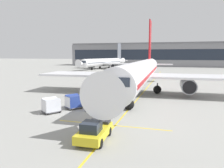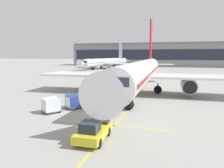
{
  "view_description": "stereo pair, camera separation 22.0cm",
  "coord_description": "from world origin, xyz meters",
  "px_view_note": "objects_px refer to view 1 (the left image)",
  "views": [
    {
      "loc": [
        9.51,
        -25.42,
        7.22
      ],
      "look_at": [
        1.3,
        2.91,
        3.19
      ],
      "focal_mm": 34.77,
      "sensor_mm": 36.0,
      "label": 1
    },
    {
      "loc": [
        9.72,
        -25.36,
        7.22
      ],
      "look_at": [
        1.3,
        2.91,
        3.19
      ],
      "focal_mm": 34.77,
      "sensor_mm": 36.0,
      "label": 2
    }
  ],
  "objects_px": {
    "ground_crew_by_loader": "(86,104)",
    "ground_crew_by_carts": "(97,101)",
    "baggage_cart_second": "(51,105)",
    "ground_crew_marshaller": "(90,102)",
    "distant_airplane": "(104,62)",
    "safety_cone_engine_keepout": "(104,92)",
    "parked_airplane": "(140,73)",
    "baggage_cart_lead": "(74,101)",
    "ground_crew_wingwalker": "(83,97)",
    "belt_loader": "(95,99)",
    "pushback_tug": "(94,131)"
  },
  "relations": [
    {
      "from": "belt_loader",
      "to": "distant_airplane",
      "type": "relative_size",
      "value": 0.12
    },
    {
      "from": "parked_airplane",
      "to": "pushback_tug",
      "type": "relative_size",
      "value": 10.82
    },
    {
      "from": "baggage_cart_second",
      "to": "safety_cone_engine_keepout",
      "type": "bearing_deg",
      "value": 80.66
    },
    {
      "from": "parked_airplane",
      "to": "safety_cone_engine_keepout",
      "type": "bearing_deg",
      "value": -160.12
    },
    {
      "from": "pushback_tug",
      "to": "baggage_cart_second",
      "type": "bearing_deg",
      "value": 140.73
    },
    {
      "from": "baggage_cart_lead",
      "to": "ground_crew_by_loader",
      "type": "height_order",
      "value": "baggage_cart_lead"
    },
    {
      "from": "ground_crew_by_carts",
      "to": "belt_loader",
      "type": "bearing_deg",
      "value": 119.39
    },
    {
      "from": "belt_loader",
      "to": "ground_crew_by_loader",
      "type": "relative_size",
      "value": 2.75
    },
    {
      "from": "parked_airplane",
      "to": "baggage_cart_lead",
      "type": "bearing_deg",
      "value": -116.87
    },
    {
      "from": "ground_crew_marshaller",
      "to": "distant_airplane",
      "type": "distance_m",
      "value": 81.78
    },
    {
      "from": "parked_airplane",
      "to": "distant_airplane",
      "type": "height_order",
      "value": "parked_airplane"
    },
    {
      "from": "ground_crew_by_loader",
      "to": "baggage_cart_second",
      "type": "bearing_deg",
      "value": -156.85
    },
    {
      "from": "ground_crew_by_carts",
      "to": "safety_cone_engine_keepout",
      "type": "bearing_deg",
      "value": 103.14
    },
    {
      "from": "baggage_cart_lead",
      "to": "distant_airplane",
      "type": "distance_m",
      "value": 81.23
    },
    {
      "from": "ground_crew_by_carts",
      "to": "ground_crew_wingwalker",
      "type": "bearing_deg",
      "value": 148.8
    },
    {
      "from": "ground_crew_by_loader",
      "to": "ground_crew_by_carts",
      "type": "height_order",
      "value": "same"
    },
    {
      "from": "ground_crew_marshaller",
      "to": "safety_cone_engine_keepout",
      "type": "relative_size",
      "value": 2.19
    },
    {
      "from": "baggage_cart_second",
      "to": "ground_crew_by_carts",
      "type": "xyz_separation_m",
      "value": [
        4.69,
        3.8,
        -0.0
      ]
    },
    {
      "from": "baggage_cart_second",
      "to": "ground_crew_by_carts",
      "type": "bearing_deg",
      "value": 39.05
    },
    {
      "from": "pushback_tug",
      "to": "safety_cone_engine_keepout",
      "type": "height_order",
      "value": "pushback_tug"
    },
    {
      "from": "baggage_cart_second",
      "to": "ground_crew_by_carts",
      "type": "height_order",
      "value": "baggage_cart_second"
    },
    {
      "from": "pushback_tug",
      "to": "ground_crew_by_carts",
      "type": "relative_size",
      "value": 2.57
    },
    {
      "from": "safety_cone_engine_keepout",
      "to": "distant_airplane",
      "type": "relative_size",
      "value": 0.02
    },
    {
      "from": "ground_crew_by_loader",
      "to": "parked_airplane",
      "type": "bearing_deg",
      "value": 72.36
    },
    {
      "from": "ground_crew_wingwalker",
      "to": "distant_airplane",
      "type": "bearing_deg",
      "value": 106.19
    },
    {
      "from": "ground_crew_wingwalker",
      "to": "belt_loader",
      "type": "bearing_deg",
      "value": 1.74
    },
    {
      "from": "ground_crew_marshaller",
      "to": "ground_crew_wingwalker",
      "type": "bearing_deg",
      "value": 128.62
    },
    {
      "from": "baggage_cart_second",
      "to": "ground_crew_wingwalker",
      "type": "distance_m",
      "value": 5.8
    },
    {
      "from": "ground_crew_by_carts",
      "to": "ground_crew_wingwalker",
      "type": "xyz_separation_m",
      "value": [
        -2.75,
        1.67,
        0.0
      ]
    },
    {
      "from": "ground_crew_marshaller",
      "to": "distant_airplane",
      "type": "relative_size",
      "value": 0.04
    },
    {
      "from": "parked_airplane",
      "to": "ground_crew_wingwalker",
      "type": "height_order",
      "value": "parked_airplane"
    },
    {
      "from": "distant_airplane",
      "to": "safety_cone_engine_keepout",
      "type": "bearing_deg",
      "value": -71.59
    },
    {
      "from": "belt_loader",
      "to": "baggage_cart_second",
      "type": "height_order",
      "value": "belt_loader"
    },
    {
      "from": "pushback_tug",
      "to": "ground_crew_by_carts",
      "type": "height_order",
      "value": "pushback_tug"
    },
    {
      "from": "pushback_tug",
      "to": "ground_crew_marshaller",
      "type": "relative_size",
      "value": 2.57
    },
    {
      "from": "ground_crew_by_loader",
      "to": "ground_crew_wingwalker",
      "type": "bearing_deg",
      "value": 118.17
    },
    {
      "from": "ground_crew_marshaller",
      "to": "belt_loader",
      "type": "bearing_deg",
      "value": 96.9
    },
    {
      "from": "baggage_cart_second",
      "to": "ground_crew_by_loader",
      "type": "relative_size",
      "value": 1.55
    },
    {
      "from": "parked_airplane",
      "to": "ground_crew_by_loader",
      "type": "xyz_separation_m",
      "value": [
        -4.64,
        -14.6,
        -2.91
      ]
    },
    {
      "from": "belt_loader",
      "to": "safety_cone_engine_keepout",
      "type": "height_order",
      "value": "belt_loader"
    },
    {
      "from": "baggage_cart_second",
      "to": "safety_cone_engine_keepout",
      "type": "height_order",
      "value": "baggage_cart_second"
    },
    {
      "from": "pushback_tug",
      "to": "distant_airplane",
      "type": "relative_size",
      "value": 0.11
    },
    {
      "from": "belt_loader",
      "to": "distant_airplane",
      "type": "distance_m",
      "value": 79.12
    },
    {
      "from": "ground_crew_by_carts",
      "to": "ground_crew_wingwalker",
      "type": "distance_m",
      "value": 3.22
    },
    {
      "from": "parked_airplane",
      "to": "safety_cone_engine_keepout",
      "type": "xyz_separation_m",
      "value": [
        -6.29,
        -2.28,
        -3.52
      ]
    },
    {
      "from": "belt_loader",
      "to": "ground_crew_marshaller",
      "type": "distance_m",
      "value": 2.72
    },
    {
      "from": "baggage_cart_second",
      "to": "safety_cone_engine_keepout",
      "type": "relative_size",
      "value": 3.38
    },
    {
      "from": "pushback_tug",
      "to": "ground_crew_by_loader",
      "type": "bearing_deg",
      "value": 117.07
    },
    {
      "from": "baggage_cart_lead",
      "to": "safety_cone_engine_keepout",
      "type": "relative_size",
      "value": 3.38
    },
    {
      "from": "belt_loader",
      "to": "ground_crew_wingwalker",
      "type": "relative_size",
      "value": 2.75
    }
  ]
}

